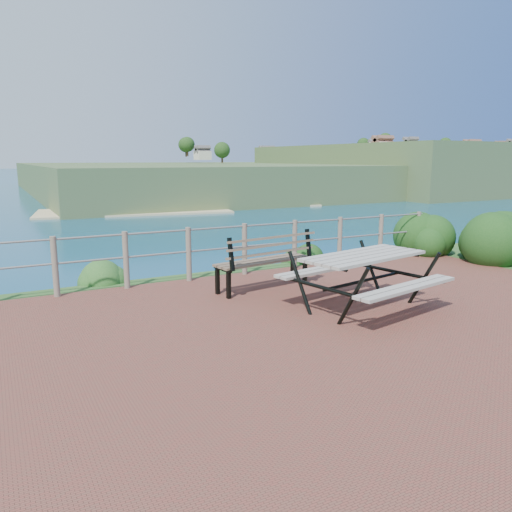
{
  "coord_description": "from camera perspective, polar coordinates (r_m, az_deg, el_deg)",
  "views": [
    {
      "loc": [
        -4.28,
        -5.17,
        2.25
      ],
      "look_at": [
        -0.69,
        1.58,
        0.75
      ],
      "focal_mm": 35.0,
      "sensor_mm": 36.0,
      "label": 1
    }
  ],
  "objects": [
    {
      "name": "safety_railing",
      "position": [
        9.68,
        -1.32,
        1.11
      ],
      "size": [
        9.4,
        0.1,
        1.0
      ],
      "color": "#6B5B4C",
      "rests_on": "ground"
    },
    {
      "name": "park_bench",
      "position": [
        8.57,
        0.81,
        0.42
      ],
      "size": [
        1.83,
        0.71,
        1.01
      ],
      "rotation": [
        0.0,
        0.0,
        0.15
      ],
      "color": "brown",
      "rests_on": "ground"
    },
    {
      "name": "shrub_right_front",
      "position": [
        12.48,
        25.88,
        -0.43
      ],
      "size": [
        1.46,
        1.46,
        2.08
      ],
      "primitive_type": "ellipsoid",
      "color": "#123B13",
      "rests_on": "ground"
    },
    {
      "name": "shrub_right_edge",
      "position": [
        12.67,
        18.39,
        0.29
      ],
      "size": [
        1.17,
        1.17,
        1.66
      ],
      "primitive_type": "ellipsoid",
      "color": "#123B13",
      "rests_on": "ground"
    },
    {
      "name": "shrub_lip_east",
      "position": [
        11.32,
        5.69,
        -0.44
      ],
      "size": [
        0.73,
        0.73,
        0.46
      ],
      "primitive_type": "ellipsoid",
      "color": "#123B13",
      "rests_on": "ground"
    },
    {
      "name": "distant_bay",
      "position": [
        273.2,
        12.66,
        10.01
      ],
      "size": [
        290.0,
        232.36,
        24.0
      ],
      "color": "#3B5D2E",
      "rests_on": "ground"
    },
    {
      "name": "shrub_lip_west",
      "position": [
        9.74,
        -17.57,
        -2.8
      ],
      "size": [
        0.84,
        0.84,
        0.61
      ],
      "primitive_type": "ellipsoid",
      "color": "#245921",
      "rests_on": "ground"
    },
    {
      "name": "picnic_table",
      "position": [
        7.62,
        12.14,
        -2.19
      ],
      "size": [
        2.08,
        1.69,
        0.83
      ],
      "rotation": [
        0.0,
        0.0,
        0.19
      ],
      "color": "gray",
      "rests_on": "ground"
    },
    {
      "name": "ocean",
      "position": [
        205.23,
        -27.2,
        9.24
      ],
      "size": [
        1200.0,
        1200.0,
        0.0
      ],
      "primitive_type": "plane",
      "color": "#135974",
      "rests_on": "ground"
    },
    {
      "name": "ground",
      "position": [
        7.08,
        11.11,
        -7.65
      ],
      "size": [
        10.0,
        7.0,
        0.12
      ],
      "primitive_type": "cube",
      "color": "brown",
      "rests_on": "ground"
    }
  ]
}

